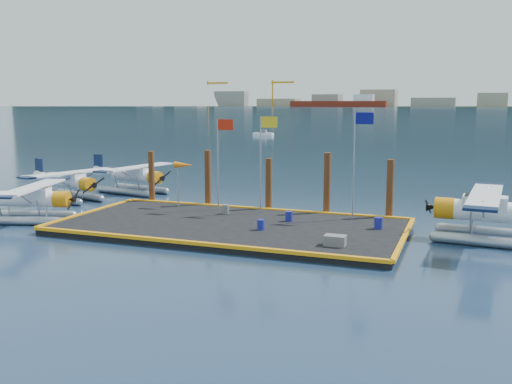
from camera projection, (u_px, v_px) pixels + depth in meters
ground at (231, 230)px, 33.76m from camera, size 4000.00×4000.00×0.00m
dock at (231, 227)px, 33.72m from camera, size 20.00×10.00×0.40m
dock_bumpers at (231, 222)px, 33.68m from camera, size 20.25×10.25×0.18m
seaplane_a at (29, 201)px, 35.93m from camera, size 7.93×8.52×3.04m
seaplane_b at (71, 184)px, 43.67m from camera, size 7.84×8.40×3.00m
seaplane_c at (135, 178)px, 47.07m from camera, size 7.92×8.62×3.05m
seaplane_d at (492, 215)px, 30.59m from camera, size 8.93×9.84×3.49m
drum_1 at (261, 225)px, 31.99m from camera, size 0.42×0.42×0.59m
drum_2 at (289, 216)px, 34.29m from camera, size 0.43×0.43×0.61m
drum_4 at (378, 223)px, 32.23m from camera, size 0.47×0.47×0.66m
drum_5 at (226, 209)px, 36.58m from camera, size 0.42×0.42×0.60m
crate at (335, 240)px, 28.47m from camera, size 1.06×0.71×0.53m
flagpole_red at (221, 150)px, 37.37m from camera, size 1.14×0.08×6.00m
flagpole_yellow at (264, 150)px, 36.33m from camera, size 1.14×0.08×6.20m
flagpole_blue at (357, 149)px, 34.24m from camera, size 1.14×0.08×6.50m
windsock at (184, 166)px, 38.49m from camera, size 1.40×0.44×3.12m
piling_0 at (152, 179)px, 41.36m from camera, size 0.44×0.44×4.00m
piling_1 at (208, 180)px, 39.80m from camera, size 0.44×0.44×4.20m
piling_2 at (269, 186)px, 38.29m from camera, size 0.44×0.44×3.80m
piling_3 at (327, 186)px, 36.88m from camera, size 0.44×0.44×4.30m
piling_4 at (390, 191)px, 35.53m from camera, size 0.44×0.44×4.00m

